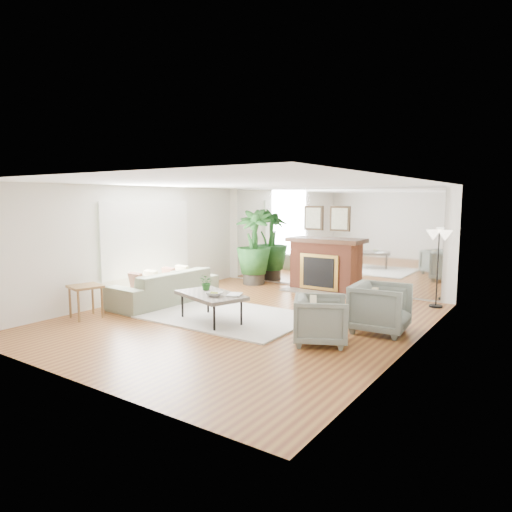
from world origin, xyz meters
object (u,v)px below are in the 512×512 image
Objects in this scene: sofa at (165,287)px; side_table at (85,291)px; coffee_table at (211,296)px; potted_ficus at (254,244)px; armchair_back at (380,308)px; fireplace at (322,264)px; floor_lamp at (439,242)px; armchair_front at (321,320)px.

side_table is (-0.34, -1.70, 0.16)m from sofa.
sofa is at bearing 160.60° from coffee_table.
side_table is at bearing -97.99° from potted_ficus.
armchair_back is at bearing 98.56° from sofa.
fireplace is 2.27× the size of armchair_back.
coffee_table is 1.66× the size of armchair_back.
sofa is at bearing -124.92° from fireplace.
coffee_table is (-0.37, -3.75, -0.17)m from fireplace.
side_table is at bearing -138.66° from floor_lamp.
side_table is (-4.30, -1.10, 0.15)m from armchair_front.
fireplace is 3.78m from coffee_table.
side_table is at bearing 77.40° from armchair_front.
coffee_table is at bearing -67.10° from potted_ficus.
armchair_back is 0.57× the size of floor_lamp.
armchair_front is (3.97, -0.60, 0.01)m from sofa.
sofa is 1.53× the size of floor_lamp.
coffee_table is 4.75m from floor_lamp.
armchair_front is 1.23× the size of side_table.
sofa is 4.01m from armchair_front.
potted_ficus reaches higher than armchair_back.
armchair_front is (-0.56, -1.09, -0.04)m from armchair_back.
potted_ficus is (-1.87, -0.22, 0.38)m from fireplace.
armchair_back reaches higher than sofa.
armchair_back is at bearing -98.39° from floor_lamp.
floor_lamp is at bearing -4.91° from fireplace.
fireplace is at bearing 175.09° from floor_lamp.
side_table is at bearing -117.54° from fireplace.
sofa is 3.00× the size of armchair_front.
armchair_front is at bearing -104.62° from floor_lamp.
coffee_table is at bearing -95.69° from fireplace.
potted_ficus is 4.58m from floor_lamp.
fireplace is 0.84× the size of sofa.
floor_lamp is at bearing -12.88° from armchair_back.
armchair_front reaches higher than side_table.
armchair_front is at bearing 0.90° from coffee_table.
sofa is at bearing 54.46° from armchair_front.
floor_lamp is (2.70, -0.23, 0.70)m from fireplace.
potted_ficus is (0.65, 4.60, 0.52)m from side_table.
armchair_front reaches higher than sofa.
floor_lamp is (3.07, 3.52, 0.87)m from coffee_table.
potted_ficus is at bearing 179.85° from floor_lamp.
coffee_table is 2.39m from side_table.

